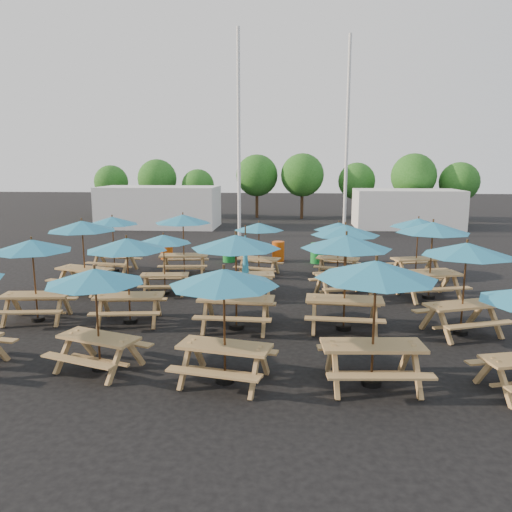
# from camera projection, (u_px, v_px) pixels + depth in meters

# --- Properties ---
(ground) EXTENTS (120.00, 120.00, 0.00)m
(ground) POSITION_uv_depth(u_px,v_px,m) (252.00, 297.00, 16.50)
(ground) COLOR black
(ground) RESTS_ON ground
(picnic_unit_1) EXTENTS (2.38, 2.38, 2.33)m
(picnic_unit_1) POSITION_uv_depth(u_px,v_px,m) (32.00, 250.00, 13.62)
(picnic_unit_1) COLOR #AC804C
(picnic_unit_1) RESTS_ON ground
(picnic_unit_2) EXTENTS (2.85, 2.85, 2.47)m
(picnic_unit_2) POSITION_uv_depth(u_px,v_px,m) (82.00, 230.00, 16.82)
(picnic_unit_2) COLOR #AC804C
(picnic_unit_2) RESTS_ON ground
(picnic_unit_3) EXTENTS (2.40, 2.40, 2.27)m
(picnic_unit_3) POSITION_uv_depth(u_px,v_px,m) (112.00, 224.00, 20.08)
(picnic_unit_3) COLOR #AC804C
(picnic_unit_3) RESTS_ON ground
(picnic_unit_4) EXTENTS (2.61, 2.61, 2.23)m
(picnic_unit_4) POSITION_uv_depth(u_px,v_px,m) (95.00, 282.00, 10.33)
(picnic_unit_4) COLOR #AC804C
(picnic_unit_4) RESTS_ON ground
(picnic_unit_5) EXTENTS (2.46, 2.46, 2.39)m
(picnic_unit_5) POSITION_uv_depth(u_px,v_px,m) (127.00, 249.00, 13.45)
(picnic_unit_5) COLOR #AC804C
(picnic_unit_5) RESTS_ON ground
(picnic_unit_6) EXTENTS (2.08, 2.08, 2.04)m
(picnic_unit_6) POSITION_uv_depth(u_px,v_px,m) (163.00, 242.00, 16.57)
(picnic_unit_6) COLOR #AC804C
(picnic_unit_6) RESTS_ON ground
(picnic_unit_7) EXTENTS (2.47, 2.47, 2.41)m
(picnic_unit_7) POSITION_uv_depth(u_px,v_px,m) (183.00, 222.00, 19.48)
(picnic_unit_7) COLOR #AC804C
(picnic_unit_7) RESTS_ON ground
(picnic_unit_8) EXTENTS (2.56, 2.56, 2.36)m
(picnic_unit_8) POSITION_uv_depth(u_px,v_px,m) (224.00, 283.00, 9.69)
(picnic_unit_8) COLOR #AC804C
(picnic_unit_8) RESTS_ON ground
(picnic_unit_9) EXTENTS (2.44, 2.44, 2.56)m
(picnic_unit_9) POSITION_uv_depth(u_px,v_px,m) (236.00, 247.00, 12.93)
(picnic_unit_9) COLOR #AC804C
(picnic_unit_9) RESTS_ON ground
(picnic_unit_10) EXTENTS (2.05, 1.85, 2.39)m
(picnic_unit_10) POSITION_uv_depth(u_px,v_px,m) (245.00, 268.00, 16.28)
(picnic_unit_10) COLOR #AC804C
(picnic_unit_10) RESTS_ON ground
(picnic_unit_11) EXTENTS (2.36, 2.36, 2.10)m
(picnic_unit_11) POSITION_uv_depth(u_px,v_px,m) (259.00, 229.00, 19.39)
(picnic_unit_11) COLOR #AC804C
(picnic_unit_11) RESTS_ON ground
(picnic_unit_12) EXTENTS (2.52, 2.52, 2.55)m
(picnic_unit_12) POSITION_uv_depth(u_px,v_px,m) (376.00, 277.00, 9.54)
(picnic_unit_12) COLOR #AC804C
(picnic_unit_12) RESTS_ON ground
(picnic_unit_13) EXTENTS (2.51, 2.51, 2.56)m
(picnic_unit_13) POSITION_uv_depth(u_px,v_px,m) (346.00, 247.00, 12.86)
(picnic_unit_13) COLOR #AC804C
(picnic_unit_13) RESTS_ON ground
(picnic_unit_14) EXTENTS (2.79, 2.79, 2.43)m
(picnic_unit_14) POSITION_uv_depth(u_px,v_px,m) (345.00, 234.00, 16.08)
(picnic_unit_14) COLOR #AC804C
(picnic_unit_14) RESTS_ON ground
(picnic_unit_15) EXTENTS (2.35, 2.35, 2.11)m
(picnic_unit_15) POSITION_uv_depth(u_px,v_px,m) (339.00, 229.00, 19.40)
(picnic_unit_15) COLOR #AC804C
(picnic_unit_15) RESTS_ON ground
(picnic_unit_17) EXTENTS (2.85, 2.85, 2.42)m
(picnic_unit_17) POSITION_uv_depth(u_px,v_px,m) (466.00, 254.00, 12.52)
(picnic_unit_17) COLOR #AC804C
(picnic_unit_17) RESTS_ON ground
(picnic_unit_18) EXTENTS (2.85, 2.85, 2.54)m
(picnic_unit_18) POSITION_uv_depth(u_px,v_px,m) (433.00, 232.00, 15.93)
(picnic_unit_18) COLOR #AC804C
(picnic_unit_18) RESTS_ON ground
(picnic_unit_19) EXTENTS (2.64, 2.64, 2.33)m
(picnic_unit_19) POSITION_uv_depth(u_px,v_px,m) (418.00, 226.00, 18.88)
(picnic_unit_19) COLOR #AC804C
(picnic_unit_19) RESTS_ON ground
(waste_bin_0) EXTENTS (0.55, 0.55, 0.89)m
(waste_bin_0) POSITION_uv_depth(u_px,v_px,m) (167.00, 250.00, 22.97)
(waste_bin_0) COLOR #CA4C0B
(waste_bin_0) RESTS_ON ground
(waste_bin_1) EXTENTS (0.55, 0.55, 0.89)m
(waste_bin_1) POSITION_uv_depth(u_px,v_px,m) (229.00, 252.00, 22.32)
(waste_bin_1) COLOR #188731
(waste_bin_1) RESTS_ON ground
(waste_bin_2) EXTENTS (0.55, 0.55, 0.89)m
(waste_bin_2) POSITION_uv_depth(u_px,v_px,m) (247.00, 252.00, 22.38)
(waste_bin_2) COLOR gray
(waste_bin_2) RESTS_ON ground
(waste_bin_3) EXTENTS (0.55, 0.55, 0.89)m
(waste_bin_3) POSITION_uv_depth(u_px,v_px,m) (278.00, 251.00, 22.52)
(waste_bin_3) COLOR #CA4C0B
(waste_bin_3) RESTS_ON ground
(waste_bin_4) EXTENTS (0.55, 0.55, 0.89)m
(waste_bin_4) POSITION_uv_depth(u_px,v_px,m) (317.00, 253.00, 22.05)
(waste_bin_4) COLOR #188731
(waste_bin_4) RESTS_ON ground
(waste_bin_5) EXTENTS (0.55, 0.55, 0.89)m
(waste_bin_5) POSITION_uv_depth(u_px,v_px,m) (334.00, 252.00, 22.33)
(waste_bin_5) COLOR #CA4C0B
(waste_bin_5) RESTS_ON ground
(mast_0) EXTENTS (0.20, 0.20, 12.00)m
(mast_0) POSITION_uv_depth(u_px,v_px,m) (239.00, 135.00, 29.29)
(mast_0) COLOR silver
(mast_0) RESTS_ON ground
(mast_1) EXTENTS (0.20, 0.20, 12.00)m
(mast_1) POSITION_uv_depth(u_px,v_px,m) (347.00, 136.00, 30.75)
(mast_1) COLOR silver
(mast_1) RESTS_ON ground
(event_tent_0) EXTENTS (8.00, 4.00, 2.80)m
(event_tent_0) POSITION_uv_depth(u_px,v_px,m) (160.00, 207.00, 34.51)
(event_tent_0) COLOR silver
(event_tent_0) RESTS_ON ground
(event_tent_1) EXTENTS (7.00, 4.00, 2.60)m
(event_tent_1) POSITION_uv_depth(u_px,v_px,m) (407.00, 209.00, 34.20)
(event_tent_1) COLOR silver
(event_tent_1) RESTS_ON ground
(tree_0) EXTENTS (2.80, 2.80, 4.24)m
(tree_0) POSITION_uv_depth(u_px,v_px,m) (111.00, 182.00, 41.82)
(tree_0) COLOR #382314
(tree_0) RESTS_ON ground
(tree_1) EXTENTS (3.11, 3.11, 4.72)m
(tree_1) POSITION_uv_depth(u_px,v_px,m) (157.00, 179.00, 40.11)
(tree_1) COLOR #382314
(tree_1) RESTS_ON ground
(tree_2) EXTENTS (2.59, 2.59, 3.93)m
(tree_2) POSITION_uv_depth(u_px,v_px,m) (198.00, 186.00, 39.70)
(tree_2) COLOR #382314
(tree_2) RESTS_ON ground
(tree_3) EXTENTS (3.36, 3.36, 5.09)m
(tree_3) POSITION_uv_depth(u_px,v_px,m) (257.00, 176.00, 40.25)
(tree_3) COLOR #382314
(tree_3) RESTS_ON ground
(tree_4) EXTENTS (3.41, 3.41, 5.17)m
(tree_4) POSITION_uv_depth(u_px,v_px,m) (302.00, 175.00, 39.50)
(tree_4) COLOR #382314
(tree_4) RESTS_ON ground
(tree_5) EXTENTS (2.94, 2.94, 4.45)m
(tree_5) POSITION_uv_depth(u_px,v_px,m) (357.00, 181.00, 39.67)
(tree_5) COLOR #382314
(tree_5) RESTS_ON ground
(tree_6) EXTENTS (3.38, 3.38, 5.13)m
(tree_6) POSITION_uv_depth(u_px,v_px,m) (414.00, 176.00, 37.53)
(tree_6) COLOR #382314
(tree_6) RESTS_ON ground
(tree_7) EXTENTS (2.95, 2.95, 4.48)m
(tree_7) POSITION_uv_depth(u_px,v_px,m) (459.00, 182.00, 37.38)
(tree_7) COLOR #382314
(tree_7) RESTS_ON ground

